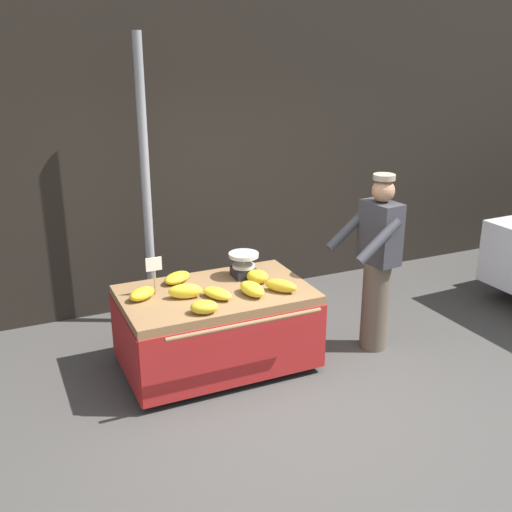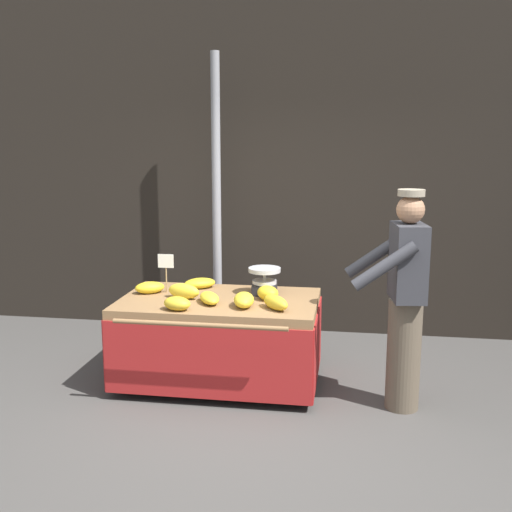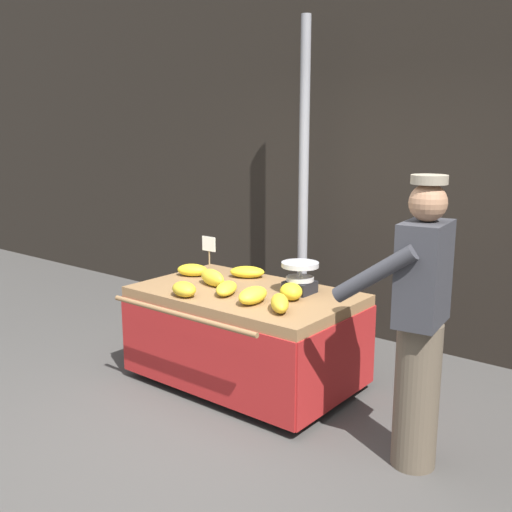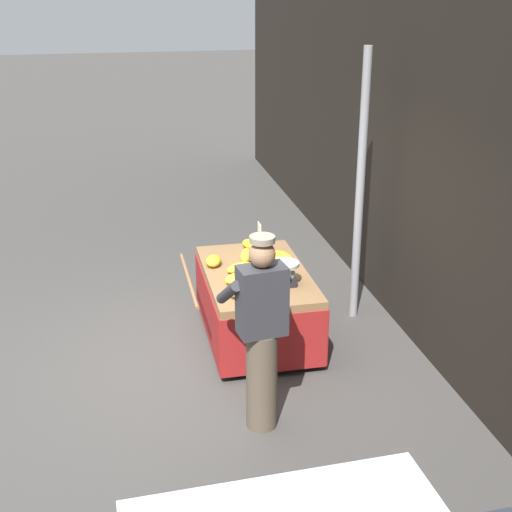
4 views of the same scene
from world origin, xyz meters
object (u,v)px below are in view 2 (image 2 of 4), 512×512
at_px(banana_bunch_0, 184,291).
at_px(banana_bunch_6, 209,298).
at_px(weighing_scale, 265,281).
at_px(banana_bunch_3, 200,283).
at_px(banana_bunch_2, 150,288).
at_px(street_pole, 217,201).
at_px(vendor_person, 404,300).
at_px(banana_cart, 219,322).
at_px(banana_bunch_1, 276,302).
at_px(price_sign, 166,265).
at_px(banana_bunch_5, 177,303).
at_px(banana_bunch_4, 268,293).
at_px(banana_bunch_7, 244,300).

distance_m(banana_bunch_0, banana_bunch_6, 0.28).
bearing_deg(weighing_scale, banana_bunch_3, 168.78).
bearing_deg(banana_bunch_2, banana_bunch_0, -20.25).
height_order(street_pole, vendor_person, street_pole).
height_order(street_pole, banana_cart, street_pole).
height_order(weighing_scale, banana_bunch_3, weighing_scale).
relative_size(banana_bunch_1, vendor_person, 0.17).
height_order(price_sign, banana_bunch_5, price_sign).
bearing_deg(street_pole, banana_bunch_3, -88.21).
xyz_separation_m(banana_bunch_4, banana_bunch_5, (-0.66, -0.42, -0.01)).
bearing_deg(banana_cart, banana_bunch_1, -26.50).
height_order(street_pole, banana_bunch_6, street_pole).
height_order(banana_bunch_5, vendor_person, vendor_person).
bearing_deg(vendor_person, banana_bunch_4, 164.89).
height_order(street_pole, banana_bunch_2, street_pole).
height_order(banana_bunch_1, banana_bunch_7, banana_bunch_7).
height_order(banana_bunch_1, banana_bunch_6, banana_bunch_1).
bearing_deg(banana_bunch_6, street_pole, 99.82).
distance_m(banana_bunch_1, banana_bunch_2, 1.20).
xyz_separation_m(street_pole, weighing_scale, (0.64, -0.97, -0.59)).
relative_size(banana_bunch_5, banana_bunch_7, 0.77).
distance_m(street_pole, banana_bunch_6, 1.51).
bearing_deg(banana_bunch_4, banana_bunch_3, 154.93).
height_order(banana_bunch_0, banana_bunch_5, banana_bunch_0).
distance_m(banana_bunch_7, vendor_person, 1.26).
relative_size(banana_cart, vendor_person, 0.98).
bearing_deg(banana_bunch_4, weighing_scale, 106.01).
height_order(street_pole, banana_bunch_7, street_pole).
distance_m(price_sign, banana_bunch_7, 0.86).
distance_m(weighing_scale, banana_bunch_1, 0.49).
bearing_deg(banana_bunch_7, banana_bunch_4, 56.12).
xyz_separation_m(banana_bunch_1, banana_bunch_7, (-0.26, 0.04, 0.00)).
height_order(banana_cart, price_sign, price_sign).
relative_size(banana_bunch_1, banana_bunch_2, 1.15).
bearing_deg(banana_bunch_4, banana_bunch_0, -174.85).
distance_m(banana_bunch_0, banana_bunch_3, 0.38).
relative_size(street_pole, banana_bunch_6, 9.79).
bearing_deg(banana_bunch_2, banana_bunch_3, 32.47).
relative_size(banana_cart, banana_bunch_7, 5.71).
xyz_separation_m(banana_bunch_3, vendor_person, (1.75, -0.60, 0.07)).
xyz_separation_m(street_pole, banana_cart, (0.28, -1.17, -0.92)).
xyz_separation_m(weighing_scale, banana_bunch_6, (-0.40, -0.37, -0.07)).
xyz_separation_m(banana_cart, banana_bunch_3, (-0.25, 0.33, 0.25)).
bearing_deg(banana_bunch_6, banana_bunch_4, 21.66).
xyz_separation_m(banana_bunch_6, vendor_person, (1.55, -0.11, 0.08)).
bearing_deg(banana_bunch_3, weighing_scale, -11.22).
bearing_deg(banana_bunch_7, banana_bunch_5, -160.39).
height_order(price_sign, banana_bunch_0, price_sign).
height_order(banana_bunch_1, banana_bunch_4, banana_bunch_4).
bearing_deg(banana_bunch_1, banana_bunch_3, 142.58).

